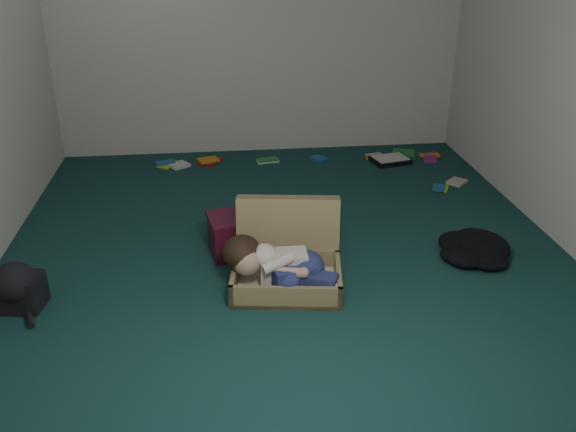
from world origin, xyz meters
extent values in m
plane|color=#143C3A|center=(0.00, 0.00, 0.00)|extent=(4.50, 4.50, 0.00)
plane|color=white|center=(0.00, 2.25, 1.30)|extent=(4.50, 0.00, 4.50)
plane|color=white|center=(0.00, -2.25, 1.30)|extent=(4.50, 0.00, 4.50)
cube|color=#968352|center=(-0.05, -0.50, 0.08)|extent=(0.75, 0.59, 0.16)
cube|color=silver|center=(-0.05, -0.50, 0.04)|extent=(0.68, 0.52, 0.02)
cube|color=#968352|center=(0.00, -0.19, 0.25)|extent=(0.71, 0.31, 0.51)
cube|color=white|center=(-0.07, -0.52, 0.17)|extent=(0.30, 0.17, 0.22)
sphere|color=tan|center=(-0.30, -0.52, 0.23)|extent=(0.19, 0.19, 0.19)
ellipsoid|color=black|center=(-0.33, -0.46, 0.26)|extent=(0.25, 0.26, 0.21)
ellipsoid|color=navy|center=(0.07, -0.53, 0.17)|extent=(0.23, 0.26, 0.21)
cube|color=navy|center=(-0.02, -0.63, 0.16)|extent=(0.28, 0.18, 0.14)
cube|color=navy|center=(0.13, -0.66, 0.13)|extent=(0.26, 0.21, 0.11)
sphere|color=white|center=(0.22, -0.64, 0.11)|extent=(0.11, 0.11, 0.11)
sphere|color=white|center=(0.21, -0.71, 0.10)|extent=(0.10, 0.10, 0.10)
cylinder|color=tan|center=(-0.04, -0.65, 0.21)|extent=(0.19, 0.08, 0.07)
cube|color=#440D1F|center=(-0.33, 0.03, 0.13)|extent=(0.44, 0.37, 0.26)
cube|color=#440D1F|center=(-0.33, 0.03, 0.28)|extent=(0.47, 0.40, 0.02)
cube|color=black|center=(1.24, 1.72, 0.02)|extent=(0.41, 0.34, 0.04)
cube|color=white|center=(1.24, 1.72, 0.05)|extent=(0.37, 0.30, 0.01)
cube|color=yellow|center=(-0.95, 1.89, 0.01)|extent=(0.18, 0.14, 0.02)
cube|color=red|center=(-0.54, 1.92, 0.01)|extent=(0.23, 0.22, 0.02)
cube|color=silver|center=(0.03, 1.88, 0.01)|extent=(0.18, 0.21, 0.02)
cube|color=#1C5999|center=(0.55, 1.86, 0.01)|extent=(0.19, 0.22, 0.02)
cube|color=orange|center=(1.12, 1.86, 0.01)|extent=(0.23, 0.21, 0.02)
cube|color=#258933|center=(1.44, 1.95, 0.01)|extent=(0.19, 0.15, 0.02)
cube|color=#962581|center=(1.66, 1.74, 0.01)|extent=(0.23, 0.22, 0.02)
cube|color=beige|center=(1.70, 1.11, 0.01)|extent=(0.17, 0.20, 0.02)
cube|color=yellow|center=(1.51, 1.00, 0.01)|extent=(0.20, 0.22, 0.02)
cube|color=red|center=(1.70, 1.86, 0.01)|extent=(0.22, 0.20, 0.02)
cube|color=silver|center=(-0.84, 1.84, 0.01)|extent=(0.20, 0.17, 0.02)
camera|label=1|loc=(-0.43, -3.82, 2.09)|focal=38.00mm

